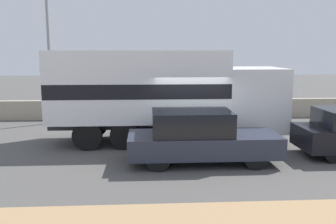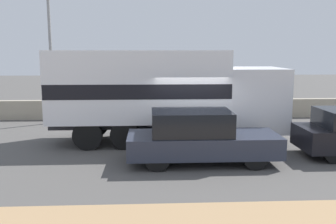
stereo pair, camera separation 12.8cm
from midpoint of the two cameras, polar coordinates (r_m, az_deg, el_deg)
ground_plane at (r=12.08m, az=4.39°, el=-6.99°), size 80.00×80.00×0.00m
stone_wall_backdrop at (r=18.91m, az=1.67°, el=0.49°), size 60.00×0.35×0.94m
street_lamp at (r=18.15m, az=-17.32°, el=10.14°), size 0.56×0.28×6.45m
box_truck at (r=13.80m, az=-0.71°, el=3.26°), size 8.52×2.43×3.40m
car_hatchback at (r=11.39m, az=5.09°, el=-3.87°), size 4.55×1.73×1.62m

